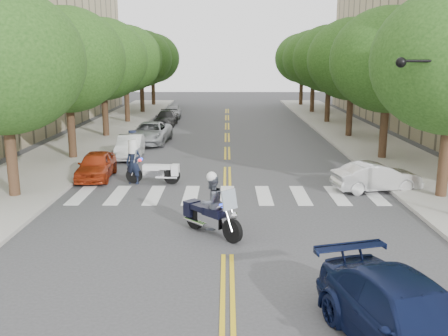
{
  "coord_description": "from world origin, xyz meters",
  "views": [
    {
      "loc": [
        -0.02,
        -13.85,
        5.74
      ],
      "look_at": [
        -0.14,
        6.0,
        1.3
      ],
      "focal_mm": 40.0,
      "sensor_mm": 36.0,
      "label": 1
    }
  ],
  "objects_px": {
    "motorcycle_parked": "(158,172)",
    "officer_standing": "(133,162)",
    "sedan_blue": "(411,322)",
    "motorcycle_police": "(211,207)",
    "convertible": "(377,177)"
  },
  "relations": [
    {
      "from": "motorcycle_parked",
      "to": "sedan_blue",
      "type": "height_order",
      "value": "motorcycle_parked"
    },
    {
      "from": "officer_standing",
      "to": "sedan_blue",
      "type": "bearing_deg",
      "value": -41.6
    },
    {
      "from": "motorcycle_police",
      "to": "motorcycle_parked",
      "type": "relative_size",
      "value": 0.85
    },
    {
      "from": "motorcycle_police",
      "to": "motorcycle_parked",
      "type": "xyz_separation_m",
      "value": [
        -2.66,
        6.73,
        -0.38
      ]
    },
    {
      "from": "motorcycle_parked",
      "to": "sedan_blue",
      "type": "distance_m",
      "value": 15.18
    },
    {
      "from": "motorcycle_police",
      "to": "convertible",
      "type": "relative_size",
      "value": 0.56
    },
    {
      "from": "convertible",
      "to": "sedan_blue",
      "type": "height_order",
      "value": "sedan_blue"
    },
    {
      "from": "motorcycle_police",
      "to": "officer_standing",
      "type": "distance_m",
      "value": 7.71
    },
    {
      "from": "motorcycle_parked",
      "to": "sedan_blue",
      "type": "relative_size",
      "value": 0.49
    },
    {
      "from": "officer_standing",
      "to": "convertible",
      "type": "bearing_deg",
      "value": 11.91
    },
    {
      "from": "sedan_blue",
      "to": "motorcycle_police",
      "type": "bearing_deg",
      "value": 104.97
    },
    {
      "from": "motorcycle_parked",
      "to": "officer_standing",
      "type": "bearing_deg",
      "value": 92.79
    },
    {
      "from": "motorcycle_police",
      "to": "motorcycle_parked",
      "type": "distance_m",
      "value": 7.24
    },
    {
      "from": "motorcycle_police",
      "to": "officer_standing",
      "type": "bearing_deg",
      "value": -103.88
    },
    {
      "from": "motorcycle_police",
      "to": "sedan_blue",
      "type": "height_order",
      "value": "motorcycle_police"
    }
  ]
}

